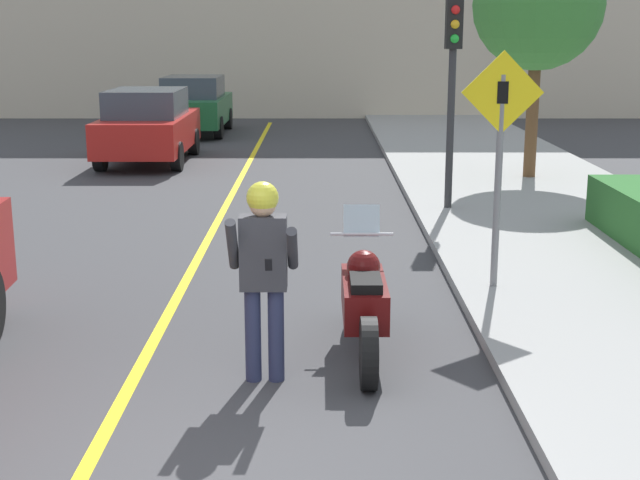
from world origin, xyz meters
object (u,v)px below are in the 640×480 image
(person_biker, at_px, (267,260))
(parked_car_red, at_px, (152,125))
(street_tree, at_px, (542,5))
(crossing_sign, at_px, (504,147))
(traffic_light, at_px, (457,64))
(motorcycle, at_px, (368,302))
(parked_car_green, at_px, (198,105))

(person_biker, bearing_deg, parked_car_red, 104.75)
(street_tree, bearing_deg, person_biker, -114.30)
(crossing_sign, xyz_separation_m, traffic_light, (0.12, 4.61, 0.73))
(motorcycle, relative_size, parked_car_red, 0.55)
(parked_car_green, bearing_deg, motorcycle, -77.35)
(motorcycle, height_order, street_tree, street_tree)
(motorcycle, bearing_deg, crossing_sign, 49.59)
(crossing_sign, bearing_deg, parked_car_red, 119.36)
(motorcycle, relative_size, parked_car_green, 0.55)
(parked_car_red, bearing_deg, motorcycle, -70.71)
(traffic_light, bearing_deg, person_biker, -109.96)
(person_biker, height_order, parked_car_green, person_biker)
(motorcycle, distance_m, street_tree, 10.77)
(person_biker, xyz_separation_m, street_tree, (4.66, 10.33, 2.36))
(person_biker, bearing_deg, parked_car_green, 99.59)
(parked_car_green, bearing_deg, parked_car_red, -92.62)
(parked_car_red, bearing_deg, traffic_light, -44.40)
(crossing_sign, relative_size, parked_car_red, 0.63)
(street_tree, distance_m, parked_car_green, 11.83)
(motorcycle, bearing_deg, street_tree, 68.65)
(person_biker, bearing_deg, street_tree, 65.70)
(parked_car_red, xyz_separation_m, parked_car_green, (0.26, 5.75, 0.00))
(street_tree, bearing_deg, traffic_light, -123.00)
(motorcycle, bearing_deg, parked_car_red, 109.29)
(street_tree, bearing_deg, parked_car_red, 161.39)
(parked_car_red, bearing_deg, crossing_sign, -60.64)
(person_biker, height_order, crossing_sign, crossing_sign)
(crossing_sign, bearing_deg, motorcycle, -130.41)
(crossing_sign, xyz_separation_m, parked_car_green, (-5.65, 16.26, -0.86))
(motorcycle, xyz_separation_m, crossing_sign, (1.58, 1.86, 1.21))
(parked_car_green, bearing_deg, person_biker, -80.41)
(crossing_sign, height_order, street_tree, street_tree)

